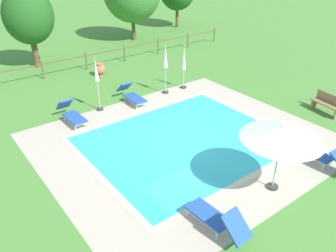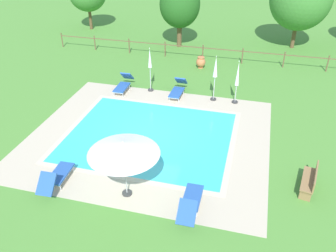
% 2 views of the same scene
% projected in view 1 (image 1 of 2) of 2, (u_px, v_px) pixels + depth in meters
% --- Properties ---
extents(ground_plane, '(160.00, 160.00, 0.00)m').
position_uv_depth(ground_plane, '(185.00, 141.00, 13.39)').
color(ground_plane, '#518E38').
extents(pool_deck_paving, '(10.62, 9.36, 0.01)m').
position_uv_depth(pool_deck_paving, '(185.00, 141.00, 13.39)').
color(pool_deck_paving, beige).
rests_on(pool_deck_paving, ground).
extents(swimming_pool_water, '(7.22, 5.96, 0.01)m').
position_uv_depth(swimming_pool_water, '(185.00, 141.00, 13.38)').
color(swimming_pool_water, '#38C6D1').
rests_on(swimming_pool_water, ground).
extents(pool_coping_rim, '(7.70, 6.44, 0.01)m').
position_uv_depth(pool_coping_rim, '(185.00, 141.00, 13.38)').
color(pool_coping_rim, beige).
rests_on(pool_coping_rim, ground).
extents(sun_lounger_north_near_steps, '(0.65, 1.97, 0.89)m').
position_uv_depth(sun_lounger_north_near_steps, '(132.00, 95.00, 16.39)').
color(sun_lounger_north_near_steps, '#2856A8').
rests_on(sun_lounger_north_near_steps, ground).
extents(sun_lounger_north_mid, '(0.70, 1.97, 0.91)m').
position_uv_depth(sun_lounger_north_mid, '(216.00, 218.00, 9.14)').
color(sun_lounger_north_mid, '#2856A8').
rests_on(sun_lounger_north_mid, ground).
extents(sun_lounger_north_far, '(0.63, 1.95, 0.91)m').
position_uv_depth(sun_lounger_north_far, '(72.00, 114.00, 14.61)').
color(sun_lounger_north_far, '#2856A8').
rests_on(sun_lounger_north_far, ground).
extents(sun_lounger_north_end, '(0.63, 2.02, 0.82)m').
position_uv_depth(sun_lounger_north_end, '(321.00, 155.00, 11.83)').
color(sun_lounger_north_end, '#2856A8').
rests_on(sun_lounger_north_end, ground).
extents(patio_umbrella_open_foreground, '(2.46, 2.46, 2.28)m').
position_uv_depth(patio_umbrella_open_foreground, '(282.00, 133.00, 9.91)').
color(patio_umbrella_open_foreground, '#383838').
rests_on(patio_umbrella_open_foreground, ground).
extents(patio_umbrella_closed_row_west, '(0.32, 0.32, 2.48)m').
position_uv_depth(patio_umbrella_closed_row_west, '(165.00, 62.00, 16.80)').
color(patio_umbrella_closed_row_west, '#383838').
rests_on(patio_umbrella_closed_row_west, ground).
extents(patio_umbrella_closed_row_mid_west, '(0.32, 0.32, 2.36)m').
position_uv_depth(patio_umbrella_closed_row_mid_west, '(184.00, 62.00, 17.50)').
color(patio_umbrella_closed_row_mid_west, '#383838').
rests_on(patio_umbrella_closed_row_mid_west, ground).
extents(patio_umbrella_closed_row_mid_east, '(0.32, 0.32, 2.52)m').
position_uv_depth(patio_umbrella_closed_row_mid_east, '(97.00, 77.00, 15.07)').
color(patio_umbrella_closed_row_mid_east, '#383838').
rests_on(patio_umbrella_closed_row_mid_east, ground).
extents(wooden_bench_lawn_side, '(0.69, 1.55, 0.87)m').
position_uv_depth(wooden_bench_lawn_side, '(328.00, 103.00, 15.36)').
color(wooden_bench_lawn_side, '#937047').
rests_on(wooden_bench_lawn_side, ground).
extents(terracotta_urn_near_fence, '(0.59, 0.59, 0.75)m').
position_uv_depth(terracotta_urn_near_fence, '(100.00, 69.00, 19.61)').
color(terracotta_urn_near_fence, '#C67547').
rests_on(terracotta_urn_near_fence, ground).
extents(perimeter_fence, '(21.29, 0.08, 1.05)m').
position_uv_depth(perimeter_fence, '(86.00, 59.00, 20.44)').
color(perimeter_fence, brown).
rests_on(perimeter_fence, ground).
extents(tree_far_west, '(2.89, 2.89, 4.71)m').
position_uv_depth(tree_far_west, '(28.00, 16.00, 19.79)').
color(tree_far_west, brown).
rests_on(tree_far_west, ground).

